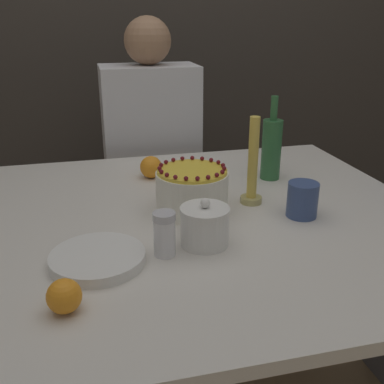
{
  "coord_description": "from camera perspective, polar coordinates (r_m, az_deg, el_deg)",
  "views": [
    {
      "loc": [
        -0.31,
        -1.1,
        1.25
      ],
      "look_at": [
        -0.03,
        0.03,
        0.79
      ],
      "focal_mm": 42.0,
      "sensor_mm": 36.0,
      "label": 1
    }
  ],
  "objects": [
    {
      "name": "wall_behind",
      "position": [
        2.52,
        -7.24,
        22.67
      ],
      "size": [
        8.0,
        0.05,
        2.6
      ],
      "color": "#38332D",
      "rests_on": "ground_plane"
    },
    {
      "name": "dining_table",
      "position": [
        1.3,
        1.78,
        -6.86
      ],
      "size": [
        1.26,
        1.16,
        0.73
      ],
      "color": "beige",
      "rests_on": "ground_plane"
    },
    {
      "name": "cake",
      "position": [
        1.24,
        0.0,
        0.18
      ],
      "size": [
        0.2,
        0.2,
        0.13
      ],
      "color": "white",
      "rests_on": "dining_table"
    },
    {
      "name": "sugar_bowl",
      "position": [
        1.07,
        1.63,
        -4.31
      ],
      "size": [
        0.12,
        0.12,
        0.12
      ],
      "color": "white",
      "rests_on": "dining_table"
    },
    {
      "name": "sugar_shaker",
      "position": [
        1.02,
        -3.52,
        -5.31
      ],
      "size": [
        0.05,
        0.05,
        0.11
      ],
      "color": "white",
      "rests_on": "dining_table"
    },
    {
      "name": "plate_stack",
      "position": [
        1.03,
        -11.89,
        -8.23
      ],
      "size": [
        0.21,
        0.21,
        0.02
      ],
      "color": "white",
      "rests_on": "dining_table"
    },
    {
      "name": "candle",
      "position": [
        1.3,
        7.69,
        2.86
      ],
      "size": [
        0.06,
        0.06,
        0.26
      ],
      "color": "tan",
      "rests_on": "dining_table"
    },
    {
      "name": "bottle",
      "position": [
        1.51,
        10.06,
        5.53
      ],
      "size": [
        0.07,
        0.07,
        0.28
      ],
      "color": "#2D6638",
      "rests_on": "dining_table"
    },
    {
      "name": "cup",
      "position": [
        1.25,
        13.85,
        -0.95
      ],
      "size": [
        0.08,
        0.08,
        0.1
      ],
      "color": "#384C7F",
      "rests_on": "dining_table"
    },
    {
      "name": "orange_fruit_0",
      "position": [
        0.88,
        -15.93,
        -12.6
      ],
      "size": [
        0.07,
        0.07,
        0.07
      ],
      "color": "orange",
      "rests_on": "dining_table"
    },
    {
      "name": "orange_fruit_2",
      "position": [
        1.52,
        -5.23,
        3.18
      ],
      "size": [
        0.07,
        0.07,
        0.07
      ],
      "color": "orange",
      "rests_on": "dining_table"
    },
    {
      "name": "person_man_blue_shirt",
      "position": [
        2.02,
        -5.04,
        1.13
      ],
      "size": [
        0.4,
        0.34,
        1.24
      ],
      "rotation": [
        0.0,
        0.0,
        3.14
      ],
      "color": "#473D33",
      "rests_on": "ground_plane"
    }
  ]
}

